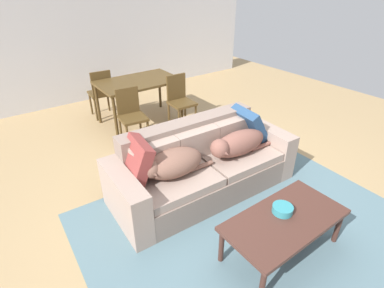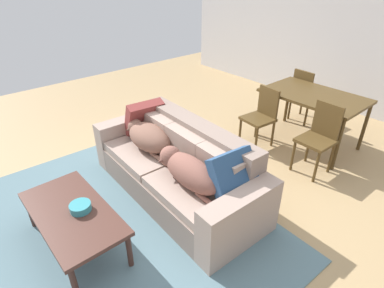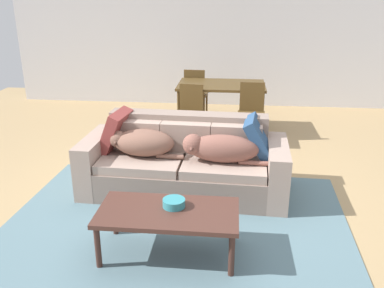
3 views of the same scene
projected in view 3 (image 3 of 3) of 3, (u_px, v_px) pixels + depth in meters
name	position (u px, v px, depth m)	size (l,w,h in m)	color
ground_plane	(196.00, 192.00, 4.73)	(10.00, 10.00, 0.00)	tan
back_partition	(215.00, 36.00, 7.99)	(8.00, 0.12, 2.70)	silver
area_rug	(173.00, 233.00, 3.91)	(3.36, 2.86, 0.01)	slate
couch	(185.00, 163.00, 4.68)	(2.30, 1.01, 0.84)	gray
dog_on_left_cushion	(142.00, 142.00, 4.55)	(0.84, 0.42, 0.29)	brown
dog_on_right_cushion	(219.00, 148.00, 4.37)	(0.94, 0.34, 0.30)	brown
throw_pillow_by_left_arm	(115.00, 131.00, 4.72)	(0.13, 0.47, 0.47)	brown
throw_pillow_by_right_arm	(259.00, 138.00, 4.51)	(0.12, 0.47, 0.47)	navy
coffee_table	(168.00, 215.00, 3.48)	(1.19, 0.60, 0.43)	#4C2C23
bowl_on_coffee_table	(174.00, 203.00, 3.52)	(0.19, 0.19, 0.07)	teal
dining_table	(221.00, 88.00, 6.60)	(1.38, 0.87, 0.78)	#513B1C
dining_chair_near_left	(190.00, 111.00, 6.18)	(0.44, 0.44, 0.86)	#513B1C
dining_chair_near_right	(251.00, 110.00, 6.07)	(0.41, 0.41, 0.91)	#513B1C
dining_chair_far_left	(195.00, 91.00, 7.26)	(0.43, 0.43, 0.90)	#513B1C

